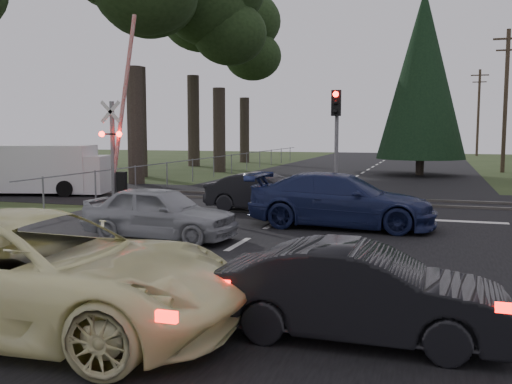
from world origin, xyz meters
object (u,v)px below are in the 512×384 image
at_px(dark_hatchback, 360,293).
at_px(white_van, 46,170).
at_px(crossing_signal, 118,147).
at_px(cream_coupe, 35,273).
at_px(utility_pole_mid, 506,98).
at_px(utility_pole_far, 478,111).
at_px(silver_car, 160,213).
at_px(dark_car_far, 265,193).
at_px(blue_sedan, 341,200).
at_px(traffic_signal_center, 336,127).

height_order(dark_hatchback, white_van, white_van).
relative_size(crossing_signal, cream_coupe, 1.20).
height_order(utility_pole_mid, utility_pole_far, same).
distance_m(silver_car, dark_car_far, 5.48).
bearing_deg(cream_coupe, dark_hatchback, -80.33).
height_order(utility_pole_far, dark_hatchback, utility_pole_far).
height_order(crossing_signal, white_van, crossing_signal).
bearing_deg(blue_sedan, dark_hatchback, -168.28).
distance_m(crossing_signal, traffic_signal_center, 8.36).
distance_m(blue_sedan, dark_car_far, 3.63).
bearing_deg(white_van, blue_sedan, -33.13).
bearing_deg(cream_coupe, silver_car, 8.59).
bearing_deg(silver_car, utility_pole_mid, -18.18).
bearing_deg(utility_pole_far, utility_pole_mid, -90.00).
bearing_deg(utility_pole_mid, dark_car_far, -113.66).
bearing_deg(silver_car, white_van, 53.60).
relative_size(utility_pole_mid, silver_car, 2.31).
bearing_deg(silver_car, traffic_signal_center, -18.55).
bearing_deg(dark_car_far, utility_pole_far, -8.16).
distance_m(utility_pole_mid, silver_car, 29.24).
bearing_deg(crossing_signal, white_van, 168.26).
height_order(traffic_signal_center, dark_hatchback, traffic_signal_center).
bearing_deg(crossing_signal, utility_pole_far, 70.77).
height_order(crossing_signal, dark_hatchback, crossing_signal).
relative_size(cream_coupe, dark_car_far, 1.49).
distance_m(traffic_signal_center, utility_pole_far, 44.99).
bearing_deg(dark_hatchback, silver_car, 46.34).
xyz_separation_m(utility_pole_far, cream_coupe, (-9.15, -58.33, -3.92)).
xyz_separation_m(utility_pole_mid, utility_pole_far, (0.00, 25.00, 0.00)).
bearing_deg(dark_hatchback, cream_coupe, 103.59).
height_order(traffic_signal_center, cream_coupe, traffic_signal_center).
xyz_separation_m(cream_coupe, blue_sedan, (2.58, 9.53, -0.05)).
distance_m(cream_coupe, silver_car, 6.52).
bearing_deg(crossing_signal, traffic_signal_center, 6.15).
distance_m(utility_pole_far, white_van, 48.71).
bearing_deg(dark_car_far, cream_coupe, -175.17).
bearing_deg(utility_pole_mid, white_van, -135.45).
distance_m(blue_sedan, white_van, 13.86).
relative_size(traffic_signal_center, utility_pole_mid, 0.46).
bearing_deg(dark_hatchback, traffic_signal_center, 11.19).
bearing_deg(crossing_signal, dark_car_far, -12.40).
bearing_deg(dark_car_far, silver_car, 171.87).
distance_m(crossing_signal, utility_pole_far, 47.96).
xyz_separation_m(dark_hatchback, blue_sedan, (-1.62, 8.53, 0.14)).
xyz_separation_m(traffic_signal_center, dark_hatchback, (2.54, -13.01, -2.19)).
bearing_deg(traffic_signal_center, utility_pole_mid, 68.79).
xyz_separation_m(blue_sedan, white_van, (-13.13, 4.41, 0.30)).
bearing_deg(silver_car, cream_coupe, -164.43).
bearing_deg(white_van, dark_car_far, -26.72).
distance_m(traffic_signal_center, white_van, 12.33).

